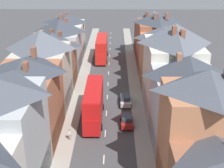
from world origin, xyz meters
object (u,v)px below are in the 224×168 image
object	(u,v)px
car_near_blue	(127,120)
car_near_silver	(126,100)
double_decker_bus_lead	(94,103)
pedestrian_mid_right	(70,134)
double_decker_bus_mid_street	(102,48)

from	to	relation	value
car_near_blue	car_near_silver	bearing A→B (deg)	90.00
double_decker_bus_lead	pedestrian_mid_right	distance (m)	6.70
double_decker_bus_lead	double_decker_bus_mid_street	distance (m)	29.19
car_near_blue	car_near_silver	world-z (taller)	car_near_silver
double_decker_bus_lead	pedestrian_mid_right	size ratio (longest dim) A/B	6.71
pedestrian_mid_right	car_near_blue	bearing A→B (deg)	28.42
double_decker_bus_mid_street	double_decker_bus_lead	bearing A→B (deg)	-90.00
double_decker_bus_lead	double_decker_bus_mid_street	xyz separation A→B (m)	(0.00, 29.19, 0.00)
pedestrian_mid_right	double_decker_bus_mid_street	bearing A→B (deg)	85.28
car_near_silver	double_decker_bus_mid_street	bearing A→B (deg)	101.63
double_decker_bus_mid_street	car_near_blue	size ratio (longest dim) A/B	2.75
double_decker_bus_mid_street	car_near_silver	xyz separation A→B (m)	(4.91, -23.86, -2.00)
double_decker_bus_mid_street	pedestrian_mid_right	distance (m)	35.14
car_near_silver	car_near_blue	bearing A→B (deg)	-90.00
car_near_blue	car_near_silver	xyz separation A→B (m)	(-0.00, 6.90, 0.01)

